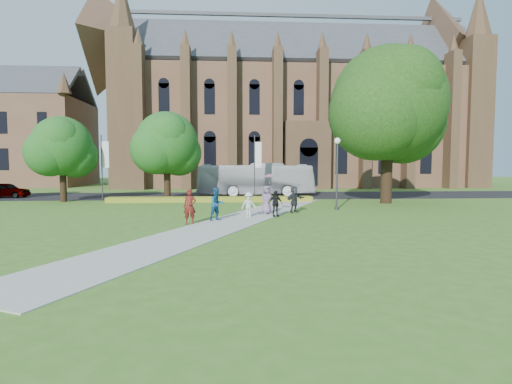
{
  "coord_description": "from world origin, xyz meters",
  "views": [
    {
      "loc": [
        -0.27,
        -22.15,
        3.33
      ],
      "look_at": [
        1.32,
        2.48,
        1.6
      ],
      "focal_mm": 28.0,
      "sensor_mm": 36.0,
      "label": 1
    }
  ],
  "objects": [
    {
      "name": "tour_coach",
      "position": [
        2.36,
        19.78,
        1.73
      ],
      "size": [
        12.29,
        2.97,
        3.42
      ],
      "primitive_type": "imported",
      "rotation": [
        0.0,
        0.0,
        1.58
      ],
      "color": "silver",
      "rests_on": "road"
    },
    {
      "name": "banner_pole_1",
      "position": [
        -11.89,
        15.2,
        3.39
      ],
      "size": [
        0.7,
        0.1,
        6.0
      ],
      "color": "#38383D",
      "rests_on": "ground"
    },
    {
      "name": "pedestrian_4",
      "position": [
        2.14,
        3.99,
        0.97
      ],
      "size": [
        1.03,
        0.82,
        1.85
      ],
      "primitive_type": "imported",
      "rotation": [
        0.0,
        0.0,
        0.29
      ],
      "color": "slate",
      "rests_on": "footpath"
    },
    {
      "name": "pedestrian_5",
      "position": [
        4.09,
        4.77,
        0.94
      ],
      "size": [
        1.63,
        1.44,
        1.79
      ],
      "primitive_type": "imported",
      "rotation": [
        0.0,
        0.0,
        0.67
      ],
      "color": "#292B32",
      "rests_on": "footpath"
    },
    {
      "name": "footpath",
      "position": [
        0.0,
        1.0,
        0.02
      ],
      "size": [
        15.58,
        28.54,
        0.04
      ],
      "primitive_type": "cube",
      "rotation": [
        0.0,
        0.0,
        -0.44
      ],
      "color": "#B2B2A8",
      "rests_on": "ground"
    },
    {
      "name": "streetlamp",
      "position": [
        7.5,
        6.5,
        3.3
      ],
      "size": [
        0.44,
        0.44,
        5.24
      ],
      "color": "#38383D",
      "rests_on": "ground"
    },
    {
      "name": "pedestrian_1",
      "position": [
        -1.06,
        1.14,
        1.0
      ],
      "size": [
        1.17,
        1.11,
        1.92
      ],
      "primitive_type": "imported",
      "rotation": [
        0.0,
        0.0,
        0.56
      ],
      "color": "navy",
      "rests_on": "footpath"
    },
    {
      "name": "cathedral",
      "position": [
        10.0,
        39.73,
        12.98
      ],
      "size": [
        52.6,
        18.25,
        28.0
      ],
      "color": "brown",
      "rests_on": "ground"
    },
    {
      "name": "pedestrian_3",
      "position": [
        2.54,
        2.67,
        0.86
      ],
      "size": [
        1.03,
        0.64,
        1.63
      ],
      "primitive_type": "imported",
      "rotation": [
        0.0,
        0.0,
        0.27
      ],
      "color": "black",
      "rests_on": "footpath"
    },
    {
      "name": "car_0",
      "position": [
        -22.53,
        18.85,
        0.77
      ],
      "size": [
        4.51,
        2.09,
        1.49
      ],
      "primitive_type": "imported",
      "rotation": [
        0.0,
        0.0,
        1.49
      ],
      "color": "gray",
      "rests_on": "road"
    },
    {
      "name": "ground",
      "position": [
        0.0,
        0.0,
        0.0
      ],
      "size": [
        160.0,
        160.0,
        0.0
      ],
      "primitive_type": "plane",
      "color": "#3F651E",
      "rests_on": "ground"
    },
    {
      "name": "large_tree",
      "position": [
        13.0,
        11.0,
        8.37
      ],
      "size": [
        9.6,
        9.6,
        13.2
      ],
      "color": "#332114",
      "rests_on": "ground"
    },
    {
      "name": "flower_hedge",
      "position": [
        -2.0,
        13.2,
        0.23
      ],
      "size": [
        18.0,
        1.4,
        0.45
      ],
      "primitive_type": "cube",
      "color": "#A88E21",
      "rests_on": "ground"
    },
    {
      "name": "road",
      "position": [
        0.0,
        20.0,
        0.01
      ],
      "size": [
        160.0,
        10.0,
        0.02
      ],
      "primitive_type": "cube",
      "color": "black",
      "rests_on": "ground"
    },
    {
      "name": "street_tree_1",
      "position": [
        -6.0,
        14.5,
        5.22
      ],
      "size": [
        5.6,
        5.6,
        8.05
      ],
      "color": "#332114",
      "rests_on": "ground"
    },
    {
      "name": "pedestrian_2",
      "position": [
        0.86,
        2.44,
        0.81
      ],
      "size": [
        1.13,
        0.88,
        1.54
      ],
      "primitive_type": "imported",
      "rotation": [
        0.0,
        0.0,
        0.36
      ],
      "color": "silver",
      "rests_on": "footpath"
    },
    {
      "name": "banner_pole_0",
      "position": [
        2.11,
        15.2,
        3.39
      ],
      "size": [
        0.7,
        0.1,
        6.0
      ],
      "color": "#38383D",
      "rests_on": "ground"
    },
    {
      "name": "building_west",
      "position": [
        -34.0,
        42.0,
        9.21
      ],
      "size": [
        22.0,
        14.0,
        18.3
      ],
      "color": "brown",
      "rests_on": "ground"
    },
    {
      "name": "parasol",
      "position": [
        2.32,
        4.09,
        2.24
      ],
      "size": [
        0.93,
        0.93,
        0.69
      ],
      "primitive_type": "imported",
      "rotation": [
        0.0,
        0.0,
        0.21
      ],
      "color": "#E09EBA",
      "rests_on": "pedestrian_4"
    },
    {
      "name": "street_tree_0",
      "position": [
        -15.0,
        14.0,
        4.87
      ],
      "size": [
        5.2,
        5.2,
        7.5
      ],
      "color": "#332114",
      "rests_on": "ground"
    },
    {
      "name": "pedestrian_0",
      "position": [
        -2.51,
        -0.07,
        1.0
      ],
      "size": [
        0.73,
        0.51,
        1.91
      ],
      "primitive_type": "imported",
      "rotation": [
        0.0,
        0.0,
        0.07
      ],
      "color": "#5F1B15",
      "rests_on": "footpath"
    }
  ]
}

